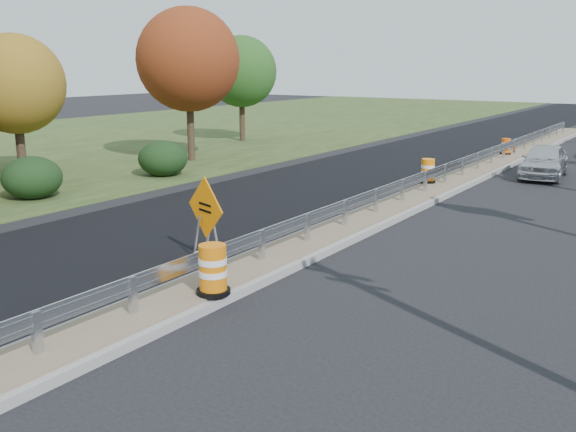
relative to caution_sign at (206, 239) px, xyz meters
The scene contains 15 objects.
ground 2.72m from the caution_sign, 55.59° to the left, with size 140.00×140.00×0.00m, color black.
grass_verge_near 25.59m from the caution_sign, 151.51° to the left, with size 30.00×120.00×0.03m, color #2C3F1B.
milled_overlay 12.55m from the caution_sign, 103.32° to the left, with size 7.20×120.00×0.01m, color black.
median 10.32m from the caution_sign, 81.58° to the left, with size 1.60×55.00×0.23m.
guardrail 11.31m from the caution_sign, 82.33° to the left, with size 0.10×46.15×0.72m.
hedge_mid 10.23m from the caution_sign, 167.56° to the left, with size 2.09×2.09×1.52m, color black.
hedge_north 12.55m from the caution_sign, 139.16° to the left, with size 2.09×2.09×1.52m, color black.
tree_near_yellow 14.52m from the caution_sign, 162.69° to the left, with size 3.96×3.96×5.88m.
tree_near_red 17.31m from the caution_sign, 133.28° to the left, with size 4.95×4.95×7.35m.
tree_near_back 25.13m from the caution_sign, 125.65° to the left, with size 4.29×4.29×6.37m.
caution_sign is the anchor object (origin of this frame).
barrel_median_near 3.01m from the caution_sign, 46.74° to the right, with size 0.68×0.68×1.00m.
barrel_median_mid 11.84m from the caution_sign, 85.35° to the left, with size 0.62×0.62×0.92m.
barrel_median_far 21.59m from the caution_sign, 86.73° to the left, with size 0.54×0.54×0.79m.
car_silver 17.35m from the caution_sign, 76.27° to the left, with size 1.67×4.15×1.41m, color silver.
Camera 1 is at (8.47, -13.59, 4.68)m, focal length 40.00 mm.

